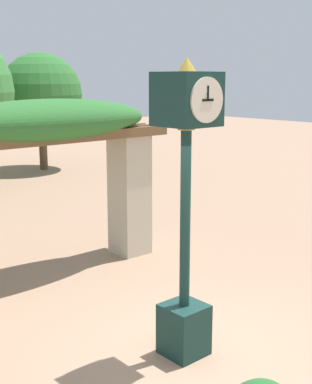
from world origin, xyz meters
name	(u,v)px	position (x,y,z in m)	size (l,w,h in m)	color
ground_plane	(202,349)	(0.00, 0.00, 0.00)	(60.00, 60.00, 0.00)	#9E7A60
pedestal_clock	(185,197)	(-0.23, 0.09, 1.92)	(0.58, 0.63, 3.45)	#14332D
pergola	(49,150)	(0.00, 3.45, 2.09)	(4.49, 1.19, 2.90)	#BCB299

